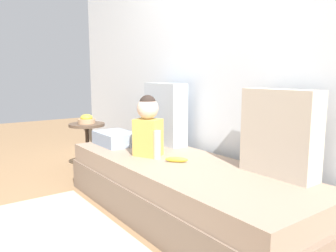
# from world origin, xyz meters

# --- Properties ---
(ground_plane) EXTENTS (12.00, 12.00, 0.00)m
(ground_plane) POSITION_xyz_m (0.00, 0.00, 0.00)
(ground_plane) COLOR #93704C
(back_wall) EXTENTS (5.44, 0.10, 2.54)m
(back_wall) POSITION_xyz_m (0.00, 0.53, 1.27)
(back_wall) COLOR silver
(back_wall) RESTS_ON ground
(couch) EXTENTS (2.24, 0.81, 0.42)m
(couch) POSITION_xyz_m (0.00, 0.00, 0.21)
(couch) COLOR #826C5B
(couch) RESTS_ON ground
(throw_pillow_left) EXTENTS (0.46, 0.16, 0.56)m
(throw_pillow_left) POSITION_xyz_m (-0.62, 0.30, 0.70)
(throw_pillow_left) COLOR #B2BCC6
(throw_pillow_left) RESTS_ON couch
(throw_pillow_right) EXTENTS (0.50, 0.16, 0.55)m
(throw_pillow_right) POSITION_xyz_m (0.62, 0.30, 0.69)
(throw_pillow_right) COLOR #C1B29E
(throw_pillow_right) RESTS_ON couch
(toddler) EXTENTS (0.31, 0.23, 0.48)m
(toddler) POSITION_xyz_m (-0.31, -0.08, 0.66)
(toddler) COLOR gold
(toddler) RESTS_ON couch
(banana) EXTENTS (0.15, 0.15, 0.04)m
(banana) POSITION_xyz_m (-0.02, -0.02, 0.44)
(banana) COLOR yellow
(banana) RESTS_ON couch
(folded_blanket) EXTENTS (0.40, 0.28, 0.12)m
(folded_blanket) POSITION_xyz_m (-0.84, -0.10, 0.48)
(folded_blanket) COLOR #8E9EB2
(folded_blanket) RESTS_ON couch
(side_table) EXTENTS (0.38, 0.38, 0.53)m
(side_table) POSITION_xyz_m (-1.51, -0.09, 0.41)
(side_table) COLOR brown
(side_table) RESTS_ON ground
(fruit_bowl) EXTENTS (0.18, 0.18, 0.10)m
(fruit_bowl) POSITION_xyz_m (-1.51, -0.09, 0.57)
(fruit_bowl) COLOR tan
(fruit_bowl) RESTS_ON side_table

